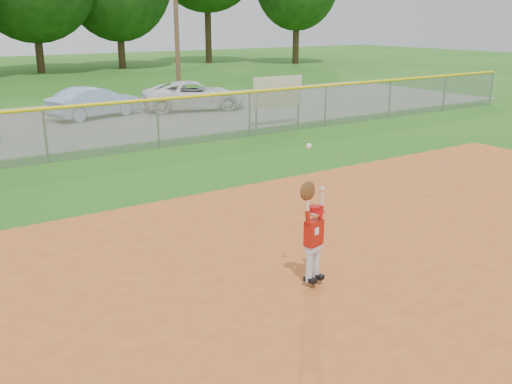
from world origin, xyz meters
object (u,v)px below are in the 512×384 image
(sponsor_sign, at_px, (278,94))
(car_white_b, at_px, (194,95))
(car_blue, at_px, (94,102))
(ballplayer, at_px, (313,231))

(sponsor_sign, bearing_deg, car_white_b, 98.28)
(car_blue, height_order, ballplayer, ballplayer)
(car_blue, distance_m, car_white_b, 4.27)
(car_blue, xyz_separation_m, car_white_b, (4.25, -0.42, 0.01))
(car_white_b, height_order, sponsor_sign, sponsor_sign)
(car_blue, relative_size, ballplayer, 1.77)
(sponsor_sign, xyz_separation_m, ballplayer, (-7.36, -11.01, -0.31))
(car_white_b, distance_m, ballplayer, 17.44)
(car_blue, bearing_deg, car_white_b, -111.72)
(car_blue, height_order, car_white_b, car_white_b)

